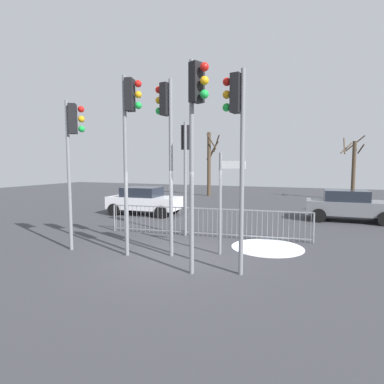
{
  "coord_description": "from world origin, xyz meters",
  "views": [
    {
      "loc": [
        3.75,
        -8.12,
        2.68
      ],
      "look_at": [
        -0.48,
        2.55,
        1.67
      ],
      "focal_mm": 29.2,
      "sensor_mm": 36.0,
      "label": 1
    }
  ],
  "objects_px": {
    "car_grey_far": "(348,205)",
    "car_white_near": "(144,200)",
    "traffic_light_rear_left": "(167,129)",
    "traffic_light_mid_right": "(237,126)",
    "traffic_light_foreground_right": "(73,142)",
    "traffic_light_mid_left": "(129,126)",
    "traffic_light_rear_right": "(196,119)",
    "direction_sign_post": "(222,198)",
    "bare_tree_centre": "(353,167)",
    "bare_tree_left": "(210,162)",
    "traffic_light_foreground_left": "(185,153)"
  },
  "relations": [
    {
      "from": "traffic_light_foreground_right",
      "to": "traffic_light_foreground_left",
      "type": "bearing_deg",
      "value": 110.48
    },
    {
      "from": "traffic_light_rear_left",
      "to": "direction_sign_post",
      "type": "relative_size",
      "value": 1.68
    },
    {
      "from": "direction_sign_post",
      "to": "bare_tree_left",
      "type": "distance_m",
      "value": 17.69
    },
    {
      "from": "traffic_light_mid_right",
      "to": "traffic_light_mid_left",
      "type": "bearing_deg",
      "value": 92.39
    },
    {
      "from": "car_grey_far",
      "to": "direction_sign_post",
      "type": "bearing_deg",
      "value": -119.34
    },
    {
      "from": "bare_tree_left",
      "to": "traffic_light_foreground_right",
      "type": "bearing_deg",
      "value": -85.24
    },
    {
      "from": "traffic_light_rear_right",
      "to": "direction_sign_post",
      "type": "bearing_deg",
      "value": -159.06
    },
    {
      "from": "traffic_light_rear_left",
      "to": "traffic_light_foreground_left",
      "type": "relative_size",
      "value": 1.2
    },
    {
      "from": "traffic_light_rear_left",
      "to": "traffic_light_foreground_right",
      "type": "bearing_deg",
      "value": 109.47
    },
    {
      "from": "direction_sign_post",
      "to": "car_grey_far",
      "type": "relative_size",
      "value": 0.79
    },
    {
      "from": "traffic_light_mid_right",
      "to": "traffic_light_rear_right",
      "type": "height_order",
      "value": "traffic_light_rear_right"
    },
    {
      "from": "traffic_light_foreground_left",
      "to": "car_grey_far",
      "type": "distance_m",
      "value": 8.53
    },
    {
      "from": "traffic_light_rear_right",
      "to": "car_white_near",
      "type": "relative_size",
      "value": 1.31
    },
    {
      "from": "traffic_light_mid_left",
      "to": "bare_tree_centre",
      "type": "height_order",
      "value": "traffic_light_mid_left"
    },
    {
      "from": "traffic_light_mid_left",
      "to": "direction_sign_post",
      "type": "distance_m",
      "value": 3.4
    },
    {
      "from": "traffic_light_mid_left",
      "to": "traffic_light_foreground_left",
      "type": "relative_size",
      "value": 1.22
    },
    {
      "from": "traffic_light_foreground_right",
      "to": "bare_tree_left",
      "type": "height_order",
      "value": "bare_tree_left"
    },
    {
      "from": "traffic_light_rear_left",
      "to": "traffic_light_mid_right",
      "type": "distance_m",
      "value": 2.38
    },
    {
      "from": "car_grey_far",
      "to": "car_white_near",
      "type": "distance_m",
      "value": 10.19
    },
    {
      "from": "car_grey_far",
      "to": "car_white_near",
      "type": "relative_size",
      "value": 0.99
    },
    {
      "from": "car_grey_far",
      "to": "car_white_near",
      "type": "xyz_separation_m",
      "value": [
        -10.02,
        -1.88,
        0.0
      ]
    },
    {
      "from": "traffic_light_foreground_right",
      "to": "traffic_light_mid_left",
      "type": "bearing_deg",
      "value": 59.59
    },
    {
      "from": "bare_tree_left",
      "to": "traffic_light_foreground_left",
      "type": "bearing_deg",
      "value": -75.05
    },
    {
      "from": "traffic_light_mid_left",
      "to": "traffic_light_foreground_right",
      "type": "bearing_deg",
      "value": -100.05
    },
    {
      "from": "traffic_light_rear_left",
      "to": "traffic_light_rear_right",
      "type": "xyz_separation_m",
      "value": [
        1.37,
        -1.25,
        0.02
      ]
    },
    {
      "from": "traffic_light_foreground_right",
      "to": "traffic_light_mid_right",
      "type": "height_order",
      "value": "traffic_light_mid_right"
    },
    {
      "from": "traffic_light_rear_left",
      "to": "car_white_near",
      "type": "distance_m",
      "value": 8.33
    },
    {
      "from": "traffic_light_rear_right",
      "to": "traffic_light_foreground_left",
      "type": "height_order",
      "value": "traffic_light_rear_right"
    },
    {
      "from": "traffic_light_rear_left",
      "to": "bare_tree_centre",
      "type": "xyz_separation_m",
      "value": [
        6.62,
        18.26,
        -1.22
      ]
    },
    {
      "from": "traffic_light_rear_right",
      "to": "traffic_light_rear_left",
      "type": "bearing_deg",
      "value": -108.12
    },
    {
      "from": "car_grey_far",
      "to": "traffic_light_mid_right",
      "type": "bearing_deg",
      "value": -111.25
    },
    {
      "from": "traffic_light_mid_right",
      "to": "bare_tree_centre",
      "type": "bearing_deg",
      "value": -4.12
    },
    {
      "from": "traffic_light_mid_left",
      "to": "traffic_light_foreground_left",
      "type": "height_order",
      "value": "traffic_light_mid_left"
    },
    {
      "from": "traffic_light_mid_right",
      "to": "traffic_light_foreground_left",
      "type": "relative_size",
      "value": 1.16
    },
    {
      "from": "traffic_light_mid_right",
      "to": "car_white_near",
      "type": "xyz_separation_m",
      "value": [
        -6.76,
        7.14,
        -2.82
      ]
    },
    {
      "from": "direction_sign_post",
      "to": "traffic_light_foreground_right",
      "type": "bearing_deg",
      "value": -162.6
    },
    {
      "from": "traffic_light_foreground_left",
      "to": "car_white_near",
      "type": "height_order",
      "value": "traffic_light_foreground_left"
    },
    {
      "from": "traffic_light_mid_right",
      "to": "traffic_light_foreground_right",
      "type": "bearing_deg",
      "value": 95.69
    },
    {
      "from": "traffic_light_foreground_left",
      "to": "traffic_light_rear_right",
      "type": "bearing_deg",
      "value": -85.33
    },
    {
      "from": "traffic_light_foreground_right",
      "to": "bare_tree_centre",
      "type": "xyz_separation_m",
      "value": [
        9.6,
        18.76,
        -0.9
      ]
    },
    {
      "from": "traffic_light_foreground_right",
      "to": "bare_tree_left",
      "type": "bearing_deg",
      "value": 152.14
    },
    {
      "from": "traffic_light_mid_left",
      "to": "traffic_light_rear_right",
      "type": "height_order",
      "value": "traffic_light_mid_left"
    },
    {
      "from": "traffic_light_foreground_right",
      "to": "traffic_light_mid_left",
      "type": "xyz_separation_m",
      "value": [
        2.0,
        0.08,
        0.4
      ]
    },
    {
      "from": "car_white_near",
      "to": "bare_tree_left",
      "type": "height_order",
      "value": "bare_tree_left"
    },
    {
      "from": "bare_tree_centre",
      "to": "traffic_light_mid_left",
      "type": "bearing_deg",
      "value": -112.14
    },
    {
      "from": "traffic_light_rear_right",
      "to": "car_grey_far",
      "type": "xyz_separation_m",
      "value": [
        4.13,
        9.48,
        -2.96
      ]
    },
    {
      "from": "traffic_light_mid_left",
      "to": "traffic_light_foreground_left",
      "type": "bearing_deg",
      "value": 160.21
    },
    {
      "from": "traffic_light_mid_right",
      "to": "traffic_light_foreground_left",
      "type": "distance_m",
      "value": 4.51
    },
    {
      "from": "traffic_light_mid_right",
      "to": "traffic_light_rear_right",
      "type": "xyz_separation_m",
      "value": [
        -0.88,
        -0.46,
        0.15
      ]
    },
    {
      "from": "traffic_light_foreground_right",
      "to": "car_grey_far",
      "type": "bearing_deg",
      "value": 103.26
    }
  ]
}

